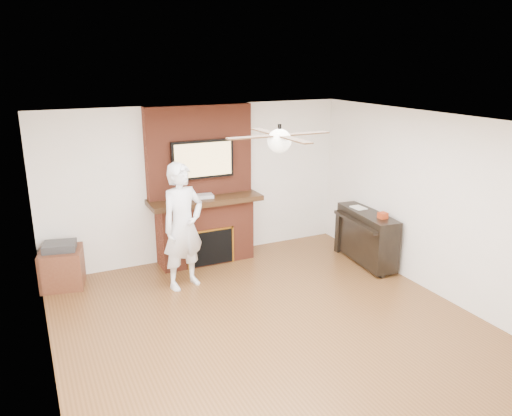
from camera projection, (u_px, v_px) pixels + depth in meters
name	position (u px, v px, depth m)	size (l,w,h in m)	color
room_shell	(278.00, 234.00, 5.68)	(5.36, 5.86, 2.86)	brown
fireplace	(203.00, 201.00, 7.96)	(1.78, 0.64, 2.50)	maroon
tv	(203.00, 159.00, 7.72)	(1.00, 0.08, 0.60)	black
ceiling_fan	(279.00, 140.00, 5.37)	(1.21, 1.21, 0.31)	black
person	(183.00, 226.00, 7.01)	(0.67, 0.45, 1.82)	white
side_table	(62.00, 266.00, 7.18)	(0.68, 0.68, 0.66)	#552918
piano	(366.00, 236.00, 7.97)	(0.62, 1.34, 0.94)	black
cable_box	(202.00, 196.00, 7.82)	(0.35, 0.20, 0.05)	silver
candle_orange	(204.00, 261.00, 8.02)	(0.07, 0.07, 0.12)	gold
candle_green	(206.00, 262.00, 7.98)	(0.08, 0.08, 0.10)	#348033
candle_cream	(210.00, 261.00, 8.04)	(0.07, 0.07, 0.11)	beige
candle_blue	(223.00, 259.00, 8.14)	(0.05, 0.05, 0.08)	#333F9B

